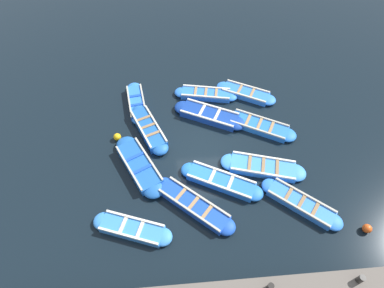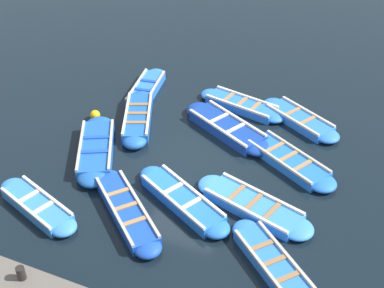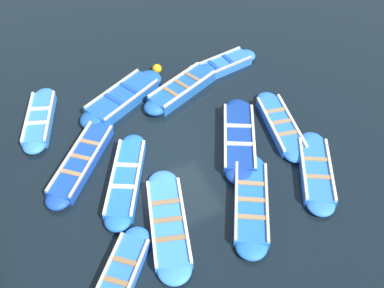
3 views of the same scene
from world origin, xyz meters
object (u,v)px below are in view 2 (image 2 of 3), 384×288
(boat_mid_row, at_px, (138,118))
(boat_centre, at_px, (242,105))
(boat_far_corner, at_px, (127,211))
(boat_tucked, at_px, (274,265))
(boat_end_of_row, at_px, (288,160))
(boat_outer_left, at_px, (96,149))
(boat_inner_gap, at_px, (182,200))
(boat_outer_right, at_px, (300,119))
(buoy_yellow_far, at_px, (95,115))
(boat_near_quay, at_px, (146,89))
(bollard_mid_north, at_px, (21,273))
(boat_stern_in, at_px, (253,206))
(boat_broadside, at_px, (37,206))
(boat_bow_out, at_px, (227,128))

(boat_mid_row, xyz_separation_m, boat_centre, (-2.26, 3.02, -0.05))
(boat_far_corner, relative_size, boat_centre, 0.97)
(boat_far_corner, height_order, boat_tucked, boat_far_corner)
(boat_mid_row, relative_size, boat_centre, 1.01)
(boat_end_of_row, bearing_deg, boat_outer_left, -71.73)
(boat_inner_gap, xyz_separation_m, boat_outer_right, (-5.34, 2.09, -0.01))
(boat_mid_row, distance_m, boat_tucked, 7.58)
(buoy_yellow_far, bearing_deg, boat_inner_gap, 58.53)
(boat_inner_gap, relative_size, boat_tucked, 1.16)
(boat_near_quay, relative_size, buoy_yellow_far, 9.03)
(bollard_mid_north, bearing_deg, boat_far_corner, 166.43)
(boat_tucked, height_order, boat_stern_in, boat_tucked)
(boat_outer_right, relative_size, bollard_mid_north, 9.37)
(boat_inner_gap, xyz_separation_m, boat_broadside, (1.81, -3.66, -0.00))
(boat_far_corner, bearing_deg, bollard_mid_north, -13.57)
(boat_bow_out, xyz_separation_m, boat_outer_right, (-1.49, 2.14, -0.04))
(boat_far_corner, bearing_deg, boat_tucked, 86.40)
(boat_outer_right, relative_size, boat_end_of_row, 0.91)
(boat_broadside, xyz_separation_m, boat_tucked, (-0.53, 6.72, -0.01))
(boat_inner_gap, relative_size, buoy_yellow_far, 10.06)
(boat_far_corner, bearing_deg, boat_end_of_row, 138.26)
(boat_centre, relative_size, bollard_mid_north, 9.90)
(boat_bow_out, relative_size, boat_tucked, 1.22)
(boat_near_quay, xyz_separation_m, boat_end_of_row, (2.11, 6.02, -0.01))
(boat_bow_out, bearing_deg, bollard_mid_north, -13.78)
(boat_broadside, bearing_deg, boat_tucked, 94.51)
(boat_broadside, distance_m, boat_bow_out, 6.72)
(boat_broadside, xyz_separation_m, boat_centre, (-7.24, 3.61, -0.01))
(boat_outer_left, distance_m, buoy_yellow_far, 2.04)
(boat_far_corner, height_order, boat_near_quay, boat_far_corner)
(boat_bow_out, distance_m, boat_outer_right, 2.60)
(boat_end_of_row, xyz_separation_m, buoy_yellow_far, (0.18, -6.85, 0.03))
(boat_tucked, bearing_deg, boat_stern_in, -148.59)
(boat_near_quay, bearing_deg, boat_mid_row, 18.74)
(buoy_yellow_far, bearing_deg, bollard_mid_north, 19.09)
(boat_outer_right, height_order, boat_tucked, boat_tucked)
(boat_far_corner, relative_size, boat_tucked, 1.09)
(boat_far_corner, bearing_deg, boat_bow_out, 166.08)
(boat_bow_out, xyz_separation_m, boat_centre, (-1.58, -0.01, -0.03))
(boat_mid_row, distance_m, boat_outer_right, 5.60)
(boat_mid_row, relative_size, boat_inner_gap, 0.98)
(bollard_mid_north, distance_m, buoy_yellow_far, 7.65)
(boat_outer_left, bearing_deg, boat_outer_right, 127.56)
(boat_far_corner, bearing_deg, buoy_yellow_far, -138.93)
(buoy_yellow_far, bearing_deg, boat_outer_right, 111.00)
(boat_mid_row, xyz_separation_m, boat_far_corner, (4.18, 1.83, -0.03))
(boat_near_quay, xyz_separation_m, buoy_yellow_far, (2.29, -0.84, 0.02))
(boat_inner_gap, bearing_deg, boat_tucked, 67.29)
(boat_centre, xyz_separation_m, buoy_yellow_far, (2.64, -4.51, 0.03))
(boat_far_corner, relative_size, bollard_mid_north, 9.62)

